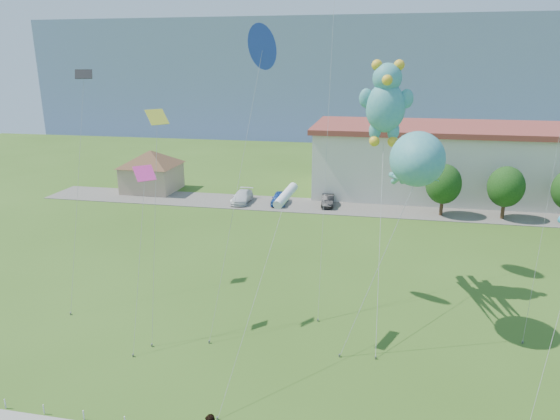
% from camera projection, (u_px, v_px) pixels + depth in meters
% --- Properties ---
extents(parking_strip, '(70.00, 6.00, 0.06)m').
position_uv_depth(parking_strip, '(345.00, 208.00, 54.75)').
color(parking_strip, '#59544C').
rests_on(parking_strip, ground).
extents(hill_ridge, '(160.00, 50.00, 25.00)m').
position_uv_depth(hill_ridge, '(370.00, 73.00, 131.09)').
color(hill_ridge, gray).
rests_on(hill_ridge, ground).
extents(pavilion, '(9.20, 9.20, 5.00)m').
position_uv_depth(pavilion, '(151.00, 167.00, 61.21)').
color(pavilion, tan).
rests_on(pavilion, ground).
extents(tree_near, '(3.60, 3.60, 5.47)m').
position_uv_depth(tree_near, '(444.00, 184.00, 50.98)').
color(tree_near, '#3F2B19').
rests_on(tree_near, ground).
extents(tree_mid, '(3.60, 3.60, 5.47)m').
position_uv_depth(tree_mid, '(506.00, 187.00, 49.86)').
color(tree_mid, '#3F2B19').
rests_on(tree_mid, ground).
extents(parked_car_white, '(1.88, 4.53, 1.31)m').
position_uv_depth(parked_car_white, '(242.00, 197.00, 56.49)').
color(parked_car_white, white).
rests_on(parked_car_white, parking_strip).
extents(parked_car_blue, '(1.70, 3.97, 1.34)m').
position_uv_depth(parked_car_blue, '(280.00, 198.00, 55.89)').
color(parked_car_blue, '#1C459D').
rests_on(parked_car_blue, parking_strip).
extents(parked_car_black, '(1.53, 3.79, 1.22)m').
position_uv_depth(parked_car_black, '(328.00, 200.00, 55.18)').
color(parked_car_black, black).
rests_on(parked_car_black, parking_strip).
extents(octopus_kite, '(5.14, 10.84, 11.78)m').
position_uv_depth(octopus_kite, '(415.00, 167.00, 28.66)').
color(octopus_kite, teal).
rests_on(octopus_kite, ground).
extents(teddy_bear_kite, '(3.41, 10.31, 15.54)m').
position_uv_depth(teddy_bear_kite, '(386.00, 101.00, 31.84)').
color(teddy_bear_kite, teal).
rests_on(teddy_bear_kite, ground).
extents(small_kite_black, '(1.80, 6.82, 15.03)m').
position_uv_depth(small_kite_black, '(82.00, 104.00, 33.16)').
color(small_kite_black, black).
rests_on(small_kite_black, ground).
extents(small_kite_yellow, '(1.29, 4.33, 12.85)m').
position_uv_depth(small_kite_yellow, '(156.00, 144.00, 28.04)').
color(small_kite_yellow, gold).
rests_on(small_kite_yellow, ground).
extents(small_kite_white, '(1.93, 8.94, 8.90)m').
position_uv_depth(small_kite_white, '(285.00, 197.00, 26.85)').
color(small_kite_white, white).
rests_on(small_kite_white, ground).
extents(small_kite_blue, '(2.50, 8.06, 16.93)m').
position_uv_depth(small_kite_blue, '(261.00, 54.00, 30.33)').
color(small_kite_blue, '#2138C0').
rests_on(small_kite_blue, ground).
extents(small_kite_pink, '(1.29, 4.74, 9.74)m').
position_uv_depth(small_kite_pink, '(143.00, 191.00, 28.22)').
color(small_kite_pink, '#ED3496').
rests_on(small_kite_pink, ground).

